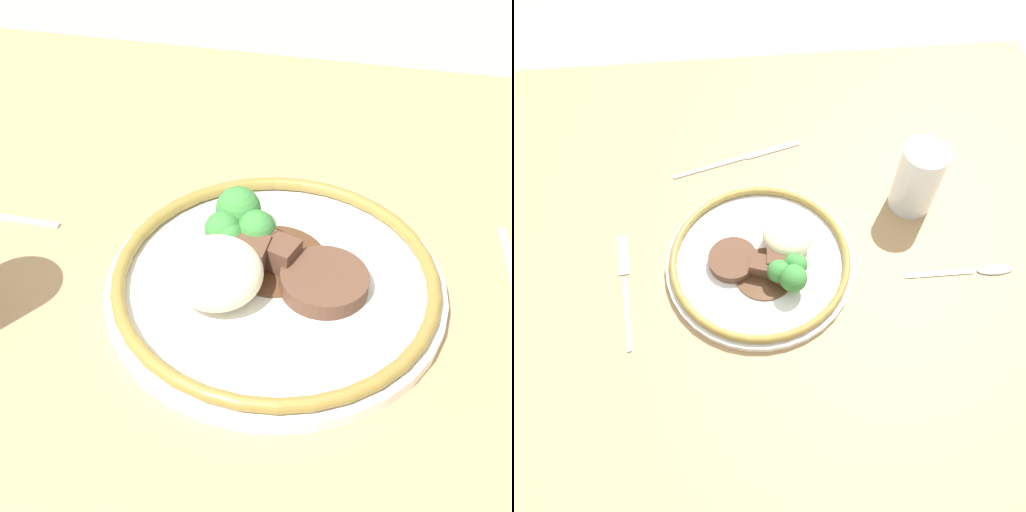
# 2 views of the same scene
# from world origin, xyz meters

# --- Properties ---
(ground_plane) EXTENTS (8.00, 8.00, 0.00)m
(ground_plane) POSITION_xyz_m (0.00, 0.00, 0.00)
(ground_plane) COLOR tan
(dining_table) EXTENTS (1.13, 0.93, 0.05)m
(dining_table) POSITION_xyz_m (0.00, 0.00, 0.02)
(dining_table) COLOR tan
(dining_table) RESTS_ON ground
(plate) EXTENTS (0.28, 0.28, 0.06)m
(plate) POSITION_xyz_m (-0.02, -0.04, 0.06)
(plate) COLOR white
(plate) RESTS_ON dining_table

